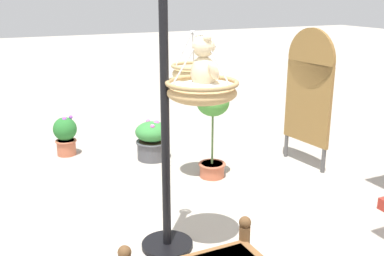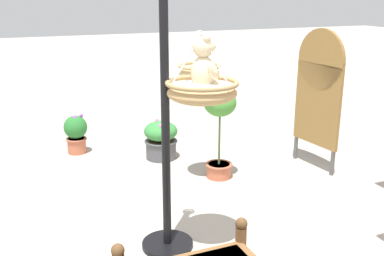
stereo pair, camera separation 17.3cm
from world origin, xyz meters
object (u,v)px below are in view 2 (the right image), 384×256
object	(u,v)px
potted_plant_flowering_red	(76,133)
teddy_bear	(205,66)
hanging_basket_left_high	(199,72)
display_pole_central	(166,159)
potted_plant_fern_front	(220,123)
display_sign_board	(319,88)
hanging_basket_with_teddy	(202,91)
potted_plant_bushy_green	(161,139)

from	to	relation	value
potted_plant_flowering_red	teddy_bear	bearing A→B (deg)	12.24
hanging_basket_left_high	display_pole_central	bearing A→B (deg)	-33.52
display_pole_central	potted_plant_flowering_red	bearing A→B (deg)	-172.65
potted_plant_fern_front	display_sign_board	world-z (taller)	display_sign_board
hanging_basket_with_teddy	hanging_basket_left_high	distance (m)	1.50
teddy_bear	hanging_basket_left_high	world-z (taller)	teddy_bear
teddy_bear	potted_plant_fern_front	distance (m)	1.83
display_sign_board	teddy_bear	bearing A→B (deg)	-58.64
teddy_bear	potted_plant_bushy_green	distance (m)	2.62
potted_plant_flowering_red	potted_plant_fern_front	bearing A→B (deg)	43.49
teddy_bear	hanging_basket_with_teddy	bearing A→B (deg)	-90.00
hanging_basket_left_high	potted_plant_flowering_red	world-z (taller)	hanging_basket_left_high
display_pole_central	potted_plant_fern_front	size ratio (longest dim) A/B	2.39
display_pole_central	potted_plant_bushy_green	world-z (taller)	display_pole_central
hanging_basket_with_teddy	teddy_bear	bearing A→B (deg)	90.00
teddy_bear	potted_plant_bushy_green	xyz separation A→B (m)	(-2.24, 0.37, -1.31)
hanging_basket_with_teddy	potted_plant_bushy_green	distance (m)	2.54
hanging_basket_with_teddy	potted_plant_flowering_red	size ratio (longest dim) A/B	1.06
teddy_bear	hanging_basket_left_high	bearing A→B (deg)	158.48
potted_plant_bushy_green	potted_plant_flowering_red	bearing A→B (deg)	-122.45
potted_plant_flowering_red	display_sign_board	bearing A→B (deg)	58.57
hanging_basket_with_teddy	hanging_basket_left_high	xyz separation A→B (m)	(-1.39, 0.57, -0.11)
potted_plant_fern_front	display_sign_board	size ratio (longest dim) A/B	0.62
potted_plant_bushy_green	display_pole_central	bearing A→B (deg)	-17.10
potted_plant_fern_front	display_sign_board	distance (m)	1.29
display_sign_board	potted_plant_fern_front	bearing A→B (deg)	-95.97
display_pole_central	hanging_basket_with_teddy	size ratio (longest dim) A/B	4.48
hanging_basket_with_teddy	potted_plant_bushy_green	xyz separation A→B (m)	(-2.24, 0.39, -1.12)
potted_plant_flowering_red	potted_plant_bushy_green	world-z (taller)	potted_plant_flowering_red
hanging_basket_with_teddy	potted_plant_fern_front	xyz separation A→B (m)	(-1.37, 0.82, -0.72)
potted_plant_fern_front	potted_plant_flowering_red	bearing A→B (deg)	-136.51
potted_plant_fern_front	potted_plant_bushy_green	size ratio (longest dim) A/B	2.05
display_pole_central	potted_plant_fern_front	distance (m)	1.63
teddy_bear	potted_plant_fern_front	xyz separation A→B (m)	(-1.37, 0.80, -0.91)
display_pole_central	teddy_bear	distance (m)	0.83
hanging_basket_with_teddy	potted_plant_bushy_green	world-z (taller)	hanging_basket_with_teddy
display_pole_central	display_sign_board	size ratio (longest dim) A/B	1.49
hanging_basket_with_teddy	teddy_bear	distance (m)	0.19
hanging_basket_left_high	potted_plant_flowering_red	size ratio (longest dim) A/B	1.03
teddy_bear	potted_plant_flowering_red	bearing A→B (deg)	-167.76
hanging_basket_left_high	potted_plant_fern_front	world-z (taller)	hanging_basket_left_high
hanging_basket_with_teddy	display_sign_board	size ratio (longest dim) A/B	0.33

